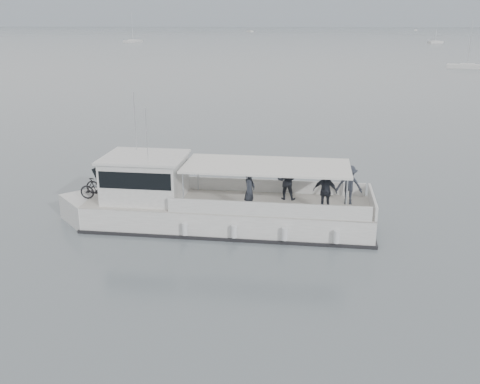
{
  "coord_description": "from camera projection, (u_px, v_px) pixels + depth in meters",
  "views": [
    {
      "loc": [
        0.9,
        -20.22,
        8.74
      ],
      "look_at": [
        -0.8,
        1.55,
        1.6
      ],
      "focal_mm": 40.0,
      "sensor_mm": 36.0,
      "label": 1
    }
  ],
  "objects": [
    {
      "name": "ground",
      "position": [
        256.0,
        241.0,
        21.94
      ],
      "size": [
        1400.0,
        1400.0,
        0.0
      ],
      "primitive_type": "plane",
      "color": "#566265",
      "rests_on": "ground"
    },
    {
      "name": "headland",
      "position": [
        283.0,
        12.0,
        548.21
      ],
      "size": [
        1400.0,
        90.0,
        28.0
      ],
      "primitive_type": "cube",
      "color": "#939EA8",
      "rests_on": "ground"
    },
    {
      "name": "tour_boat",
      "position": [
        201.0,
        204.0,
        23.36
      ],
      "size": [
        14.11,
        4.24,
        5.88
      ],
      "rotation": [
        0.0,
        0.0,
        -0.06
      ],
      "color": "white",
      "rests_on": "ground"
    },
    {
      "name": "moored_fleet",
      "position": [
        274.0,
        41.0,
        197.54
      ],
      "size": [
        392.69,
        338.93,
        10.55
      ],
      "color": "white",
      "rests_on": "ground"
    }
  ]
}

